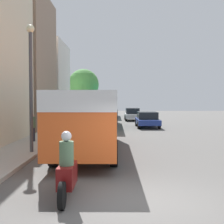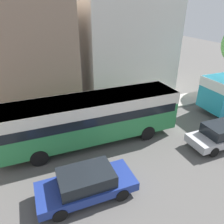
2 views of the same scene
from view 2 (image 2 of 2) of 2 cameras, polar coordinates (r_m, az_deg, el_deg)
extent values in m
cube|color=gray|center=(18.63, -22.62, 16.56)|extent=(5.01, 7.72, 11.10)
cube|color=silver|center=(21.60, 2.94, 16.51)|extent=(6.70, 8.12, 8.78)
cube|color=#2D8447|center=(13.71, -5.34, -1.40)|extent=(2.46, 11.13, 2.59)
cube|color=silver|center=(13.31, -5.50, 2.04)|extent=(2.48, 11.18, 0.78)
cube|color=black|center=(13.56, -5.40, -0.19)|extent=(2.50, 10.68, 0.57)
cylinder|color=black|center=(16.39, 5.25, -1.51)|extent=(0.28, 1.00, 1.00)
cylinder|color=black|center=(14.70, 9.22, -5.38)|extent=(0.28, 1.00, 1.00)
cylinder|color=black|center=(14.93, -19.26, -6.15)|extent=(0.28, 1.00, 1.00)
cylinder|color=black|center=(13.05, -18.44, -11.25)|extent=(0.28, 1.00, 1.00)
cylinder|color=black|center=(21.04, 25.23, 2.54)|extent=(0.28, 1.00, 1.00)
cube|color=#B7B7BC|center=(15.66, 26.70, -5.76)|extent=(1.74, 4.45, 0.49)
cube|color=black|center=(15.39, 27.13, -3.94)|extent=(1.53, 2.45, 0.66)
cylinder|color=black|center=(15.33, 20.85, -6.33)|extent=(0.22, 0.64, 0.64)
cylinder|color=black|center=(14.44, 25.01, -9.40)|extent=(0.22, 0.64, 0.64)
cube|color=navy|center=(10.84, -6.65, -18.73)|extent=(1.89, 4.57, 0.45)
cube|color=black|center=(10.46, -6.81, -16.67)|extent=(1.66, 2.51, 0.63)
cylinder|color=black|center=(10.29, -13.45, -24.60)|extent=(0.22, 0.64, 0.64)
cylinder|color=black|center=(11.48, -15.02, -18.05)|extent=(0.22, 0.64, 0.64)
cylinder|color=black|center=(10.76, 2.57, -20.72)|extent=(0.22, 0.64, 0.64)
cylinder|color=black|center=(11.90, -1.00, -14.99)|extent=(0.22, 0.64, 0.64)
camera|label=1|loc=(28.64, -85.08, -10.47)|focal=50.00mm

